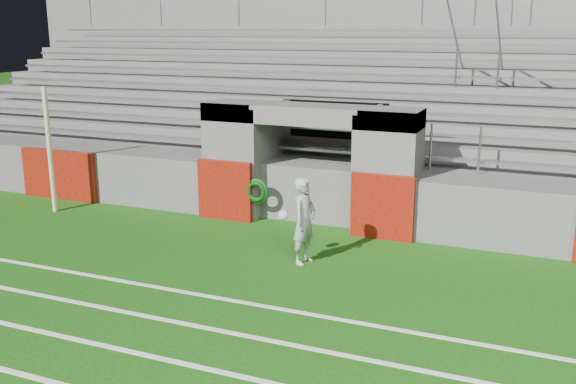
% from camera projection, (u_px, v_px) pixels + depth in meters
% --- Properties ---
extents(ground, '(90.00, 90.00, 0.00)m').
position_uv_depth(ground, '(238.00, 275.00, 11.20)').
color(ground, '#15490C').
rests_on(ground, ground).
extents(field_post, '(0.11, 0.11, 2.92)m').
position_uv_depth(field_post, '(50.00, 150.00, 14.78)').
color(field_post, beige).
rests_on(field_post, ground).
extents(stadium_structure, '(26.00, 8.48, 5.42)m').
position_uv_depth(stadium_structure, '(365.00, 127.00, 17.97)').
color(stadium_structure, '#565451').
rests_on(stadium_structure, ground).
extents(goalkeeper_with_ball, '(0.69, 0.63, 1.60)m').
position_uv_depth(goalkeeper_with_ball, '(304.00, 221.00, 11.63)').
color(goalkeeper_with_ball, '#A0A3A9').
rests_on(goalkeeper_with_ball, ground).
extents(hose_coil, '(0.56, 0.15, 0.56)m').
position_uv_depth(hose_coil, '(257.00, 191.00, 14.02)').
color(hose_coil, '#0E4715').
rests_on(hose_coil, ground).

